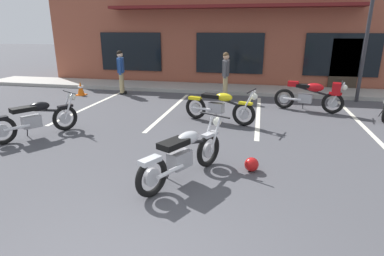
{
  "coord_description": "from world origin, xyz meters",
  "views": [
    {
      "loc": [
        1.35,
        -2.08,
        2.49
      ],
      "look_at": [
        0.07,
        3.87,
        0.55
      ],
      "focal_mm": 29.38,
      "sensor_mm": 36.0,
      "label": 1
    }
  ],
  "objects_px": {
    "motorcycle_black_cruiser": "(312,95)",
    "person_in_shorts_foreground": "(121,70)",
    "person_by_back_row": "(226,73)",
    "motorcycle_foreground_classic": "(184,154)",
    "motorcycle_red_sportbike": "(36,118)",
    "helmet_on_pavement": "(252,164)",
    "motorcycle_blue_standard": "(220,106)",
    "traffic_cone": "(81,89)"
  },
  "relations": [
    {
      "from": "motorcycle_black_cruiser",
      "to": "person_in_shorts_foreground",
      "type": "xyz_separation_m",
      "value": [
        -6.91,
        1.28,
        0.42
      ]
    },
    {
      "from": "person_by_back_row",
      "to": "motorcycle_black_cruiser",
      "type": "bearing_deg",
      "value": -24.29
    },
    {
      "from": "motorcycle_foreground_classic",
      "to": "motorcycle_red_sportbike",
      "type": "height_order",
      "value": "same"
    },
    {
      "from": "motorcycle_red_sportbike",
      "to": "helmet_on_pavement",
      "type": "distance_m",
      "value": 5.16
    },
    {
      "from": "motorcycle_red_sportbike",
      "to": "person_in_shorts_foreground",
      "type": "distance_m",
      "value": 5.24
    },
    {
      "from": "motorcycle_red_sportbike",
      "to": "motorcycle_blue_standard",
      "type": "relative_size",
      "value": 0.9
    },
    {
      "from": "person_in_shorts_foreground",
      "to": "traffic_cone",
      "type": "bearing_deg",
      "value": -158.79
    },
    {
      "from": "motorcycle_blue_standard",
      "to": "person_in_shorts_foreground",
      "type": "height_order",
      "value": "person_in_shorts_foreground"
    },
    {
      "from": "motorcycle_blue_standard",
      "to": "motorcycle_red_sportbike",
      "type": "bearing_deg",
      "value": -152.61
    },
    {
      "from": "motorcycle_foreground_classic",
      "to": "traffic_cone",
      "type": "xyz_separation_m",
      "value": [
        -5.58,
        6.07,
        -0.2
      ]
    },
    {
      "from": "motorcycle_red_sportbike",
      "to": "motorcycle_black_cruiser",
      "type": "xyz_separation_m",
      "value": [
        6.74,
        3.93,
        0.07
      ]
    },
    {
      "from": "motorcycle_blue_standard",
      "to": "motorcycle_foreground_classic",
      "type": "bearing_deg",
      "value": -92.4
    },
    {
      "from": "motorcycle_blue_standard",
      "to": "traffic_cone",
      "type": "relative_size",
      "value": 3.88
    },
    {
      "from": "motorcycle_red_sportbike",
      "to": "motorcycle_blue_standard",
      "type": "height_order",
      "value": "same"
    },
    {
      "from": "motorcycle_foreground_classic",
      "to": "person_by_back_row",
      "type": "bearing_deg",
      "value": 90.41
    },
    {
      "from": "motorcycle_black_cruiser",
      "to": "person_in_shorts_foreground",
      "type": "bearing_deg",
      "value": 169.49
    },
    {
      "from": "motorcycle_black_cruiser",
      "to": "motorcycle_red_sportbike",
      "type": "bearing_deg",
      "value": -149.74
    },
    {
      "from": "motorcycle_foreground_classic",
      "to": "motorcycle_blue_standard",
      "type": "xyz_separation_m",
      "value": [
        0.15,
        3.54,
        0.0
      ]
    },
    {
      "from": "motorcycle_blue_standard",
      "to": "person_in_shorts_foreground",
      "type": "bearing_deg",
      "value": 144.07
    },
    {
      "from": "motorcycle_red_sportbike",
      "to": "motorcycle_blue_standard",
      "type": "xyz_separation_m",
      "value": [
        4.1,
        2.12,
        0.0
      ]
    },
    {
      "from": "traffic_cone",
      "to": "person_by_back_row",
      "type": "bearing_deg",
      "value": 5.87
    },
    {
      "from": "motorcycle_red_sportbike",
      "to": "person_in_shorts_foreground",
      "type": "relative_size",
      "value": 1.11
    },
    {
      "from": "motorcycle_foreground_classic",
      "to": "person_in_shorts_foreground",
      "type": "relative_size",
      "value": 1.15
    },
    {
      "from": "motorcycle_foreground_classic",
      "to": "person_in_shorts_foreground",
      "type": "height_order",
      "value": "person_in_shorts_foreground"
    },
    {
      "from": "motorcycle_red_sportbike",
      "to": "person_by_back_row",
      "type": "xyz_separation_m",
      "value": [
        3.9,
        5.21,
        0.49
      ]
    },
    {
      "from": "motorcycle_black_cruiser",
      "to": "person_by_back_row",
      "type": "bearing_deg",
      "value": 155.71
    },
    {
      "from": "motorcycle_foreground_classic",
      "to": "motorcycle_red_sportbike",
      "type": "bearing_deg",
      "value": 160.22
    },
    {
      "from": "motorcycle_black_cruiser",
      "to": "person_in_shorts_foreground",
      "type": "height_order",
      "value": "person_in_shorts_foreground"
    },
    {
      "from": "motorcycle_black_cruiser",
      "to": "motorcycle_blue_standard",
      "type": "bearing_deg",
      "value": -145.62
    },
    {
      "from": "motorcycle_red_sportbike",
      "to": "person_by_back_row",
      "type": "bearing_deg",
      "value": 53.2
    },
    {
      "from": "motorcycle_foreground_classic",
      "to": "helmet_on_pavement",
      "type": "distance_m",
      "value": 1.31
    },
    {
      "from": "motorcycle_foreground_classic",
      "to": "helmet_on_pavement",
      "type": "relative_size",
      "value": 7.42
    },
    {
      "from": "person_by_back_row",
      "to": "traffic_cone",
      "type": "xyz_separation_m",
      "value": [
        -5.53,
        -0.57,
        -0.69
      ]
    },
    {
      "from": "motorcycle_blue_standard",
      "to": "person_in_shorts_foreground",
      "type": "relative_size",
      "value": 1.23
    },
    {
      "from": "motorcycle_blue_standard",
      "to": "helmet_on_pavement",
      "type": "bearing_deg",
      "value": -71.79
    },
    {
      "from": "motorcycle_black_cruiser",
      "to": "motorcycle_blue_standard",
      "type": "relative_size",
      "value": 1.01
    },
    {
      "from": "person_by_back_row",
      "to": "traffic_cone",
      "type": "relative_size",
      "value": 3.16
    },
    {
      "from": "motorcycle_red_sportbike",
      "to": "person_in_shorts_foreground",
      "type": "bearing_deg",
      "value": 91.84
    },
    {
      "from": "person_by_back_row",
      "to": "helmet_on_pavement",
      "type": "distance_m",
      "value": 6.23
    },
    {
      "from": "person_in_shorts_foreground",
      "to": "person_by_back_row",
      "type": "bearing_deg",
      "value": 0.0
    },
    {
      "from": "motorcycle_red_sportbike",
      "to": "motorcycle_blue_standard",
      "type": "distance_m",
      "value": 4.61
    },
    {
      "from": "motorcycle_blue_standard",
      "to": "traffic_cone",
      "type": "distance_m",
      "value": 6.26
    }
  ]
}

